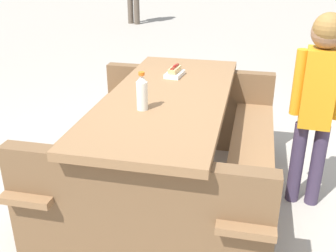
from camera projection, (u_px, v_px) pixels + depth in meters
name	position (u px, v px, depth m)	size (l,w,h in m)	color
ground_plane	(168.00, 192.00, 2.91)	(30.00, 30.00, 0.00)	#ADA599
picnic_table	(168.00, 137.00, 2.73)	(1.91, 1.54, 0.75)	olive
soda_bottle	(142.00, 93.00, 2.32)	(0.07, 0.07, 0.23)	silver
hotdog_tray	(175.00, 72.00, 2.95)	(0.18, 0.12, 0.08)	white
child_in_coat	(319.00, 89.00, 2.47)	(0.20, 0.32, 1.29)	#3F334C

